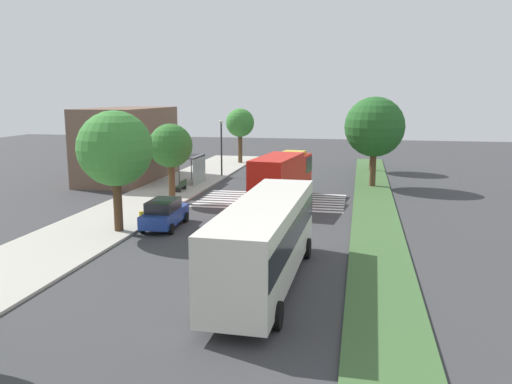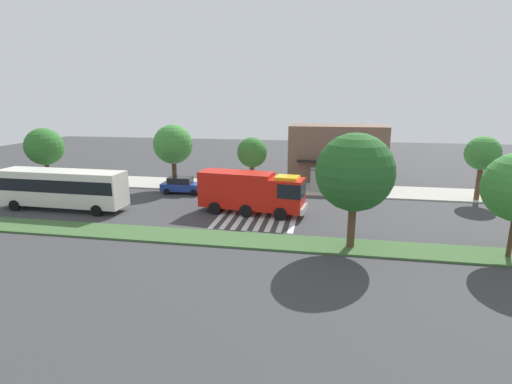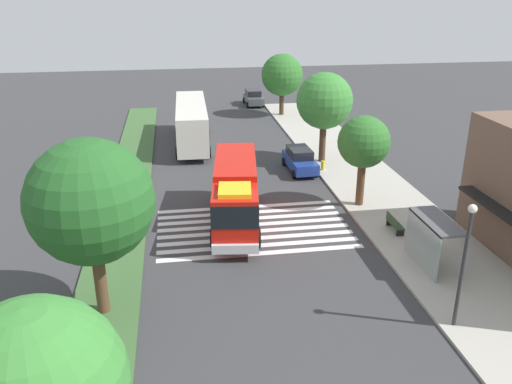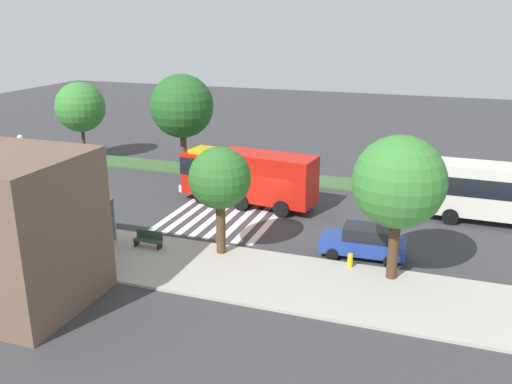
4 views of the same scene
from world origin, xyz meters
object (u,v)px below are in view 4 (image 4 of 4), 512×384
Objects in this scene: sidewalk_tree_west at (399,183)px; median_tree_far_west at (182,106)px; fire_truck at (245,175)px; sidewalk_tree_center at (220,179)px; bench_near_shelter at (148,239)px; median_tree_west at (80,107)px; bus_stop_shelter at (84,209)px; fire_hydrant at (350,260)px; street_lamp at (24,170)px; parked_car_mid at (364,242)px.

sidewalk_tree_west is 0.91× the size of median_tree_far_west.
sidewalk_tree_center is at bearing 108.88° from fire_truck.
median_tree_west is (15.45, -15.59, 4.08)m from bench_near_shelter.
sidewalk_tree_west is at bearing 180.00° from sidewalk_tree_center.
fire_truck is 6.05× the size of bench_near_shelter.
median_tree_far_west is (1.60, -15.62, 3.38)m from bus_stop_shelter.
sidewalk_tree_center is at bearing -175.04° from bus_stop_shelter.
bus_stop_shelter reaches higher than bench_near_shelter.
fire_hydrant is (-10.90, -1.17, -0.10)m from bench_near_shelter.
bus_stop_shelter is 0.52× the size of median_tree_west.
bus_stop_shelter is at bearing 61.62° from fire_truck.
street_lamp is at bearing 114.28° from median_tree_west.
sidewalk_tree_center is at bearing 4.17° from fire_hydrant.
bus_stop_shelter is 16.06m from median_tree_far_west.
bus_stop_shelter is 15.02m from fire_hydrant.
bus_stop_shelter is 8.42m from sidewalk_tree_center.
sidewalk_tree_center reaches higher than parked_car_mid.
fire_hydrant is (-19.80, -0.10, -2.91)m from street_lamp.
fire_truck is 1.78× the size of street_lamp.
median_tree_west is (9.85, 0.00, -0.59)m from median_tree_far_west.
median_tree_far_west is (-3.30, -14.53, 1.86)m from street_lamp.
median_tree_west is at bearing 0.00° from median_tree_far_west.
sidewalk_tree_center is 0.86× the size of median_tree_west.
median_tree_west is 30.33m from fire_hydrant.
median_tree_far_west is at bearing -39.08° from parked_car_mid.
sidewalk_tree_west reaches higher than bench_near_shelter.
bench_near_shelter is 17.21m from median_tree_far_west.
bench_near_shelter reaches higher than fire_hydrant.
fire_truck is 19.22m from median_tree_west.
street_lamp is (4.90, -1.10, 1.51)m from bus_stop_shelter.
sidewalk_tree_center is at bearing 142.57° from median_tree_west.
bench_near_shelter is 0.29× the size of street_lamp.
fire_truck is 10.84m from parked_car_mid.
median_tree_far_west is at bearing -84.15° from bus_stop_shelter.
bus_stop_shelter is at bearing 0.46° from bench_near_shelter.
fire_truck is 13.75m from street_lamp.
fire_truck is 13.74m from sidewalk_tree_west.
median_tree_west reaches higher than sidewalk_tree_center.
bench_near_shelter is 0.23× the size of sidewalk_tree_west.
sidewalk_tree_center is (-8.05, -0.70, 2.36)m from bus_stop_shelter.
bench_near_shelter is at bearing 134.74° from median_tree_west.
bus_stop_shelter reaches higher than fire_hydrant.
fire_hydrant is at bearing -179.71° from street_lamp.
bus_stop_shelter is 0.64× the size of street_lamp.
median_tree_west is (28.46, -14.93, -0.28)m from sidewalk_tree_west.
parked_car_mid is 2.83× the size of bench_near_shelter.
median_tree_far_west reaches higher than median_tree_west.
parked_car_mid reaches higher than fire_hydrant.
fire_truck is at bearing 159.28° from median_tree_west.
median_tree_far_west reaches higher than street_lamp.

